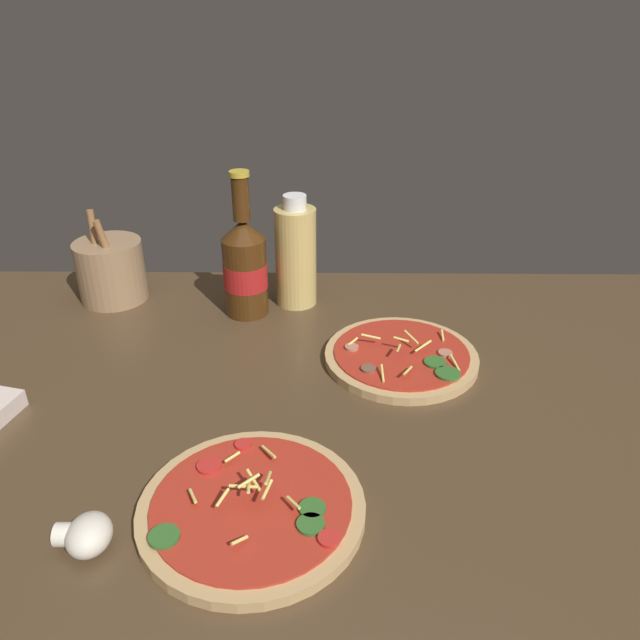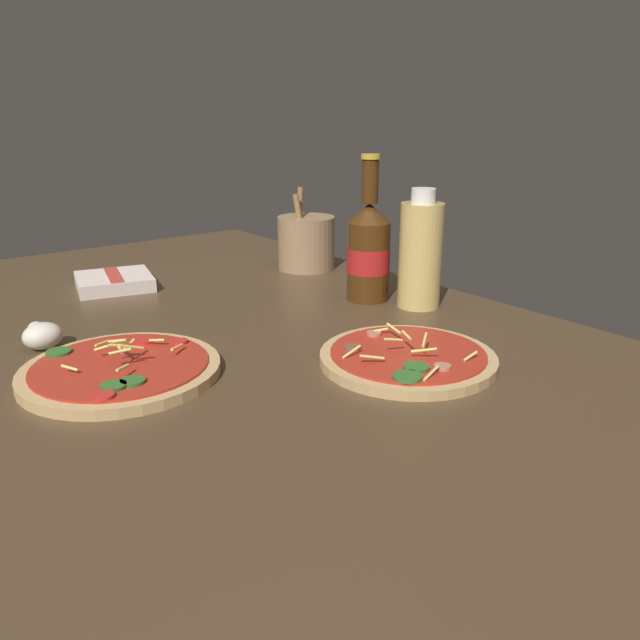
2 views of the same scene
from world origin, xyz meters
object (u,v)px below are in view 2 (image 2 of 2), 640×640
object	(u,v)px
beer_bottle	(368,250)
oil_bottle	(420,254)
utensil_crock	(306,242)
pizza_near	(121,370)
pizza_far	(407,358)
dish_towel	(114,281)
mushroom_left	(42,335)

from	to	relation	value
beer_bottle	oil_bottle	distance (cm)	9.19
beer_bottle	utensil_crock	world-z (taller)	beer_bottle
pizza_near	utensil_crock	world-z (taller)	utensil_crock
utensil_crock	oil_bottle	bearing A→B (deg)	-1.99
pizza_far	beer_bottle	bearing A→B (deg)	147.86
pizza_near	pizza_far	bearing A→B (deg)	58.07
beer_bottle	pizza_near	bearing A→B (deg)	-82.93
pizza_near	beer_bottle	xyz separation A→B (cm)	(-5.76, 46.46, 7.90)
oil_bottle	pizza_far	bearing A→B (deg)	-49.68
pizza_far	dish_towel	distance (cm)	61.57
pizza_near	pizza_far	size ratio (longest dim) A/B	1.06
pizza_far	beer_bottle	size ratio (longest dim) A/B	0.93
beer_bottle	mushroom_left	size ratio (longest dim) A/B	4.39
pizza_far	beer_bottle	distance (cm)	30.50
oil_bottle	utensil_crock	bearing A→B (deg)	178.01
pizza_near	dish_towel	distance (cm)	42.69
pizza_near	beer_bottle	size ratio (longest dim) A/B	0.99
pizza_near	oil_bottle	xyz separation A→B (cm)	(2.55, 50.39, 8.17)
pizza_near	beer_bottle	distance (cm)	47.47
pizza_near	mushroom_left	bearing A→B (deg)	-163.02
mushroom_left	dish_towel	bearing A→B (deg)	141.46
pizza_far	utensil_crock	xyz separation A→B (cm)	(-49.42, 20.75, 4.68)
pizza_near	dish_towel	xyz separation A→B (cm)	(-40.17, 14.44, 0.39)
pizza_near	mushroom_left	distance (cm)	16.69
pizza_far	dish_towel	xyz separation A→B (cm)	(-59.36, -16.34, 0.41)
pizza_far	dish_towel	world-z (taller)	pizza_far
pizza_far	oil_bottle	size ratio (longest dim) A/B	1.17
dish_towel	mushroom_left	bearing A→B (deg)	-38.54
pizza_far	utensil_crock	bearing A→B (deg)	157.23
pizza_far	utensil_crock	size ratio (longest dim) A/B	1.39
utensil_crock	mushroom_left	bearing A→B (deg)	-75.77
beer_bottle	dish_towel	size ratio (longest dim) A/B	1.55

